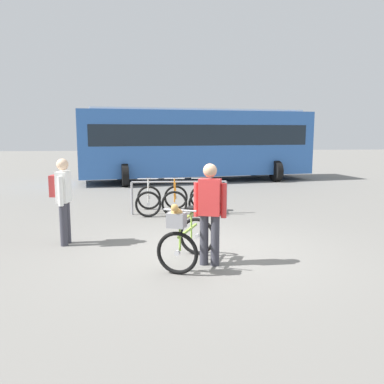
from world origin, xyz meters
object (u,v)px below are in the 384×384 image
object	(u,v)px
racked_bike_orange	(175,199)
bus_distant	(196,141)
racked_bike_white	(149,199)
person_with_featured_bike	(210,210)
featured_bicycle	(185,237)
pedestrian_with_backpack	(63,196)
racked_bike_yellow	(201,199)

from	to	relation	value
racked_bike_orange	bus_distant	bearing A→B (deg)	79.40
bus_distant	racked_bike_white	bearing A→B (deg)	-106.01
racked_bike_white	racked_bike_orange	distance (m)	0.70
person_with_featured_bike	racked_bike_white	bearing A→B (deg)	103.41
featured_bicycle	pedestrian_with_backpack	size ratio (longest dim) A/B	0.77
racked_bike_white	bus_distant	xyz separation A→B (m)	(2.02, 7.04, 1.37)
racked_bike_white	racked_bike_yellow	xyz separation A→B (m)	(1.40, -0.04, 0.00)
racked_bike_yellow	racked_bike_white	bearing A→B (deg)	178.24
racked_bike_orange	person_with_featured_bike	bearing A→B (deg)	-85.70
racked_bike_yellow	person_with_featured_bike	world-z (taller)	person_with_featured_bike
racked_bike_white	racked_bike_yellow	distance (m)	1.40
racked_bike_orange	racked_bike_yellow	xyz separation A→B (m)	(0.70, -0.02, 0.00)
racked_bike_yellow	bus_distant	bearing A→B (deg)	84.98
racked_bike_white	person_with_featured_bike	distance (m)	4.43
person_with_featured_bike	bus_distant	bearing A→B (deg)	84.94
pedestrian_with_backpack	bus_distant	xyz separation A→B (m)	(3.59, 9.88, 0.80)
featured_bicycle	bus_distant	distance (m)	11.50
featured_bicycle	pedestrian_with_backpack	xyz separation A→B (m)	(-2.19, 1.47, 0.45)
pedestrian_with_backpack	person_with_featured_bike	bearing A→B (deg)	-29.19
person_with_featured_bike	pedestrian_with_backpack	size ratio (longest dim) A/B	1.00
racked_bike_white	pedestrian_with_backpack	bearing A→B (deg)	-118.92
racked_bike_orange	racked_bike_white	bearing A→B (deg)	178.24
person_with_featured_bike	bus_distant	world-z (taller)	bus_distant
featured_bicycle	person_with_featured_bike	xyz separation A→B (m)	(0.39, 0.02, 0.42)
person_with_featured_bike	pedestrian_with_backpack	world-z (taller)	same
pedestrian_with_backpack	racked_bike_orange	bearing A→B (deg)	51.15
racked_bike_white	pedestrian_with_backpack	size ratio (longest dim) A/B	0.68
racked_bike_white	pedestrian_with_backpack	xyz separation A→B (m)	(-1.56, -2.83, 0.57)
person_with_featured_bike	featured_bicycle	bearing A→B (deg)	-176.45
racked_bike_orange	racked_bike_yellow	bearing A→B (deg)	-1.76
person_with_featured_bike	pedestrian_with_backpack	xyz separation A→B (m)	(-2.58, 1.44, 0.03)
racked_bike_white	bus_distant	bearing A→B (deg)	73.99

